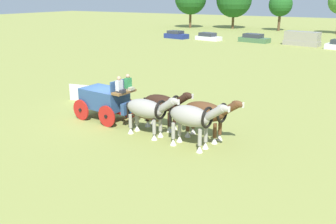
{
  "coord_description": "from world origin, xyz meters",
  "views": [
    {
      "loc": [
        13.22,
        -15.45,
        6.73
      ],
      "look_at": [
        4.33,
        -0.34,
        1.2
      ],
      "focal_mm": 39.78,
      "sensor_mm": 36.0,
      "label": 1
    }
  ],
  "objects_px": {
    "draft_horse_rear_off": "(147,110)",
    "parked_vehicle_c": "(254,39)",
    "parked_vehicle_b": "(208,37)",
    "draft_horse_lead_near": "(207,113)",
    "parked_vehicle_d": "(302,39)",
    "show_wagon": "(106,99)",
    "draft_horse_rear_near": "(163,104)",
    "parked_vehicle_a": "(176,35)",
    "draft_horse_lead_off": "(192,118)"
  },
  "relations": [
    {
      "from": "draft_horse_rear_off",
      "to": "draft_horse_lead_off",
      "type": "relative_size",
      "value": 1.03
    },
    {
      "from": "parked_vehicle_a",
      "to": "parked_vehicle_d",
      "type": "height_order",
      "value": "parked_vehicle_d"
    },
    {
      "from": "draft_horse_lead_near",
      "to": "parked_vehicle_b",
      "type": "xyz_separation_m",
      "value": [
        -17.28,
        38.02,
        -0.84
      ]
    },
    {
      "from": "draft_horse_lead_near",
      "to": "show_wagon",
      "type": "bearing_deg",
      "value": -178.97
    },
    {
      "from": "show_wagon",
      "to": "draft_horse_lead_off",
      "type": "relative_size",
      "value": 1.77
    },
    {
      "from": "draft_horse_rear_near",
      "to": "parked_vehicle_d",
      "type": "height_order",
      "value": "draft_horse_rear_near"
    },
    {
      "from": "draft_horse_lead_off",
      "to": "parked_vehicle_c",
      "type": "relative_size",
      "value": 0.66
    },
    {
      "from": "draft_horse_lead_off",
      "to": "parked_vehicle_b",
      "type": "bearing_deg",
      "value": 113.59
    },
    {
      "from": "draft_horse_lead_near",
      "to": "parked_vehicle_d",
      "type": "relative_size",
      "value": 0.63
    },
    {
      "from": "show_wagon",
      "to": "draft_horse_lead_near",
      "type": "bearing_deg",
      "value": 1.03
    },
    {
      "from": "parked_vehicle_a",
      "to": "parked_vehicle_c",
      "type": "relative_size",
      "value": 0.88
    },
    {
      "from": "draft_horse_lead_off",
      "to": "parked_vehicle_d",
      "type": "bearing_deg",
      "value": 94.72
    },
    {
      "from": "parked_vehicle_a",
      "to": "parked_vehicle_d",
      "type": "bearing_deg",
      "value": 2.88
    },
    {
      "from": "show_wagon",
      "to": "parked_vehicle_b",
      "type": "xyz_separation_m",
      "value": [
        -11.22,
        38.12,
        -0.7
      ]
    },
    {
      "from": "parked_vehicle_a",
      "to": "parked_vehicle_b",
      "type": "distance_m",
      "value": 5.6
    },
    {
      "from": "parked_vehicle_a",
      "to": "parked_vehicle_b",
      "type": "relative_size",
      "value": 0.99
    },
    {
      "from": "draft_horse_rear_off",
      "to": "parked_vehicle_c",
      "type": "height_order",
      "value": "draft_horse_rear_off"
    },
    {
      "from": "draft_horse_lead_near",
      "to": "parked_vehicle_a",
      "type": "bearing_deg",
      "value": 121.18
    },
    {
      "from": "draft_horse_lead_off",
      "to": "draft_horse_rear_off",
      "type": "bearing_deg",
      "value": 174.88
    },
    {
      "from": "show_wagon",
      "to": "draft_horse_lead_off",
      "type": "distance_m",
      "value": 6.06
    },
    {
      "from": "parked_vehicle_b",
      "to": "parked_vehicle_d",
      "type": "xyz_separation_m",
      "value": [
        13.85,
        0.78,
        0.44
      ]
    },
    {
      "from": "show_wagon",
      "to": "parked_vehicle_b",
      "type": "height_order",
      "value": "show_wagon"
    },
    {
      "from": "draft_horse_rear_off",
      "to": "parked_vehicle_c",
      "type": "relative_size",
      "value": 0.68
    },
    {
      "from": "show_wagon",
      "to": "parked_vehicle_c",
      "type": "distance_m",
      "value": 39.52
    },
    {
      "from": "draft_horse_lead_off",
      "to": "parked_vehicle_d",
      "type": "xyz_separation_m",
      "value": [
        -3.31,
        40.09,
        -0.5
      ]
    },
    {
      "from": "show_wagon",
      "to": "parked_vehicle_d",
      "type": "bearing_deg",
      "value": 86.13
    },
    {
      "from": "draft_horse_rear_off",
      "to": "parked_vehicle_b",
      "type": "distance_m",
      "value": 41.72
    },
    {
      "from": "parked_vehicle_b",
      "to": "parked_vehicle_c",
      "type": "relative_size",
      "value": 0.89
    },
    {
      "from": "draft_horse_rear_near",
      "to": "draft_horse_lead_near",
      "type": "xyz_separation_m",
      "value": [
        2.57,
        -0.23,
        0.02
      ]
    },
    {
      "from": "draft_horse_rear_off",
      "to": "parked_vehicle_d",
      "type": "height_order",
      "value": "draft_horse_rear_off"
    },
    {
      "from": "draft_horse_rear_near",
      "to": "show_wagon",
      "type": "bearing_deg",
      "value": -174.44
    },
    {
      "from": "show_wagon",
      "to": "parked_vehicle_c",
      "type": "height_order",
      "value": "show_wagon"
    },
    {
      "from": "show_wagon",
      "to": "draft_horse_rear_near",
      "type": "distance_m",
      "value": 3.51
    },
    {
      "from": "parked_vehicle_d",
      "to": "show_wagon",
      "type": "bearing_deg",
      "value": -93.87
    },
    {
      "from": "parked_vehicle_c",
      "to": "draft_horse_rear_off",
      "type": "bearing_deg",
      "value": -79.21
    },
    {
      "from": "draft_horse_rear_near",
      "to": "draft_horse_rear_off",
      "type": "bearing_deg",
      "value": -95.73
    },
    {
      "from": "parked_vehicle_d",
      "to": "draft_horse_lead_near",
      "type": "bearing_deg",
      "value": -84.95
    },
    {
      "from": "draft_horse_rear_near",
      "to": "draft_horse_lead_off",
      "type": "bearing_deg",
      "value": -31.88
    },
    {
      "from": "show_wagon",
      "to": "parked_vehicle_d",
      "type": "relative_size",
      "value": 1.08
    },
    {
      "from": "draft_horse_lead_near",
      "to": "draft_horse_rear_off",
      "type": "bearing_deg",
      "value": -158.53
    },
    {
      "from": "show_wagon",
      "to": "draft_horse_rear_off",
      "type": "bearing_deg",
      "value": -15.85
    },
    {
      "from": "draft_horse_rear_off",
      "to": "parked_vehicle_a",
      "type": "height_order",
      "value": "draft_horse_rear_off"
    },
    {
      "from": "draft_horse_rear_near",
      "to": "parked_vehicle_c",
      "type": "relative_size",
      "value": 0.65
    },
    {
      "from": "parked_vehicle_a",
      "to": "parked_vehicle_b",
      "type": "xyz_separation_m",
      "value": [
        5.6,
        0.2,
        -0.04
      ]
    },
    {
      "from": "draft_horse_rear_off",
      "to": "parked_vehicle_b",
      "type": "xyz_separation_m",
      "value": [
        -14.58,
        39.08,
        -0.85
      ]
    },
    {
      "from": "draft_horse_rear_off",
      "to": "draft_horse_lead_near",
      "type": "xyz_separation_m",
      "value": [
        2.7,
        1.06,
        -0.01
      ]
    },
    {
      "from": "draft_horse_rear_near",
      "to": "parked_vehicle_c",
      "type": "xyz_separation_m",
      "value": [
        -7.8,
        38.94,
        -0.79
      ]
    },
    {
      "from": "draft_horse_lead_off",
      "to": "parked_vehicle_d",
      "type": "height_order",
      "value": "draft_horse_lead_off"
    },
    {
      "from": "show_wagon",
      "to": "draft_horse_lead_off",
      "type": "xyz_separation_m",
      "value": [
        5.94,
        -1.19,
        0.24
      ]
    },
    {
      "from": "parked_vehicle_c",
      "to": "show_wagon",
      "type": "bearing_deg",
      "value": -83.74
    }
  ]
}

